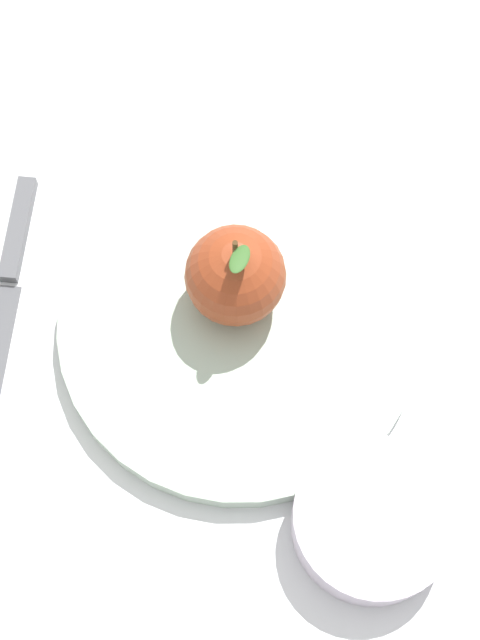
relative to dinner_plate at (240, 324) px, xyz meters
The scene contains 5 objects.
ground_plane 0.04m from the dinner_plate, 143.62° to the right, with size 2.40×2.40×0.00m, color silver.
dinner_plate is the anchor object (origin of this frame).
apple 0.05m from the dinner_plate, behind, with size 0.07×0.07×0.09m.
side_bowl 0.17m from the dinner_plate, 14.28° to the left, with size 0.11×0.11×0.04m.
knife 0.18m from the dinner_plate, 119.71° to the right, with size 0.20×0.10×0.01m.
Camera 1 is at (0.28, -0.06, 0.68)m, focal length 54.71 mm.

